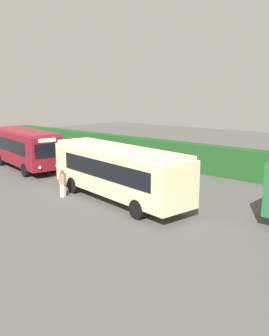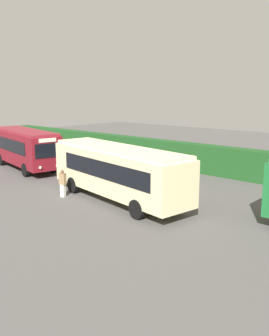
# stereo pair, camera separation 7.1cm
# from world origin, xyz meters

# --- Properties ---
(ground_plane) EXTENTS (82.78, 82.78, 0.00)m
(ground_plane) POSITION_xyz_m (0.00, 0.00, 0.00)
(ground_plane) COLOR #514F4C
(bus_maroon) EXTENTS (9.19, 3.92, 3.19)m
(bus_maroon) POSITION_xyz_m (-12.56, 1.10, 1.84)
(bus_maroon) COLOR maroon
(bus_maroon) RESTS_ON ground_plane
(bus_cream) EXTENTS (10.35, 3.93, 3.15)m
(bus_cream) POSITION_xyz_m (-0.66, -0.25, 1.82)
(bus_cream) COLOR beige
(bus_cream) RESTS_ON ground_plane
(person_left) EXTENTS (0.45, 0.36, 1.65)m
(person_left) POSITION_xyz_m (-3.64, -1.88, 0.87)
(person_left) COLOR silver
(person_left) RESTS_ON ground_plane
(hedge_row) EXTENTS (53.39, 1.18, 2.19)m
(hedge_row) POSITION_xyz_m (0.00, 9.61, 1.09)
(hedge_row) COLOR #1C4A1D
(hedge_row) RESTS_ON ground_plane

